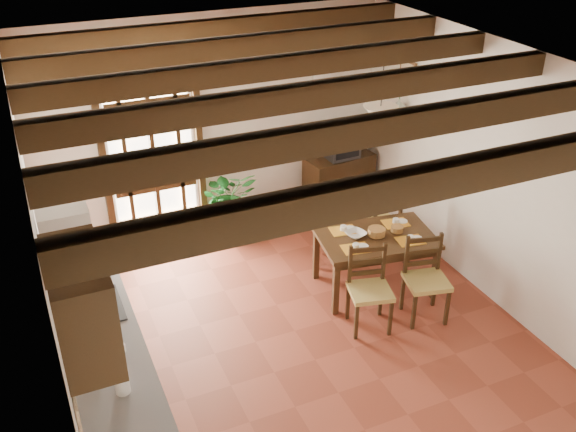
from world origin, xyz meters
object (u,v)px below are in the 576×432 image
crt_tv (341,143)px  dining_table (376,242)px  sideboard (339,183)px  pendant_lamp (380,113)px  chair_near_right (425,294)px  chair_far_right (379,234)px  kitchen_counter (110,389)px  potted_plant (229,197)px  chair_far_left (329,242)px  chair_near_left (369,304)px

crt_tv → dining_table: bearing=-108.4°
sideboard → pendant_lamp: 2.49m
pendant_lamp → crt_tv: bearing=73.3°
chair_near_right → sideboard: bearing=96.0°
chair_near_right → chair_far_right: chair_near_right is taller
kitchen_counter → dining_table: size_ratio=1.64×
chair_far_right → potted_plant: size_ratio=0.45×
kitchen_counter → chair_far_left: bearing=29.7°
kitchen_counter → chair_far_right: 3.85m
kitchen_counter → chair_far_right: size_ratio=2.48×
kitchen_counter → dining_table: kitchen_counter is taller
chair_far_right → pendant_lamp: size_ratio=1.08×
dining_table → sideboard: (0.53, 1.86, -0.20)m
chair_near_left → chair_far_right: size_ratio=1.00×
sideboard → chair_near_left: bearing=-118.2°
chair_near_right → pendant_lamp: (-0.21, 0.79, 1.79)m
kitchen_counter → chair_near_right: 3.34m
kitchen_counter → sideboard: bearing=37.9°
sideboard → pendant_lamp: size_ratio=1.11×
chair_far_left → sideboard: 1.40m
chair_far_left → pendant_lamp: size_ratio=1.02×
chair_far_left → potted_plant: (-0.90, 1.07, 0.30)m
crt_tv → potted_plant: size_ratio=0.22×
chair_near_left → crt_tv: 2.71m
chair_near_left → pendant_lamp: 1.96m
chair_near_left → sideboard: bearing=83.1°
chair_near_left → chair_near_right: 0.63m
chair_far_left → potted_plant: 1.42m
chair_near_left → potted_plant: bearing=120.8°
potted_plant → chair_near_right: bearing=-61.4°
dining_table → chair_near_left: chair_near_left is taller
kitchen_counter → dining_table: 3.25m
sideboard → dining_table: bearing=-113.1°
potted_plant → chair_far_left: bearing=-49.9°
dining_table → chair_near_right: 0.78m
kitchen_counter → chair_far_left: 3.33m
dining_table → chair_far_right: chair_far_right is taller
potted_plant → pendant_lamp: bearing=-56.0°
chair_far_right → pendant_lamp: (-0.41, -0.49, 1.79)m
chair_near_left → chair_near_right: bearing=5.3°
kitchen_counter → chair_near_left: 2.73m
dining_table → chair_far_left: size_ratio=1.59×
chair_near_right → sideboard: size_ratio=0.98×
chair_near_left → chair_near_right: (0.62, -0.10, 0.01)m
chair_near_right → chair_far_left: chair_near_right is taller
pendant_lamp → sideboard: bearing=73.3°
dining_table → chair_far_left: bearing=116.3°
sideboard → crt_tv: crt_tv is taller
crt_tv → kitchen_counter: bearing=-144.7°
dining_table → chair_near_right: bearing=-63.8°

